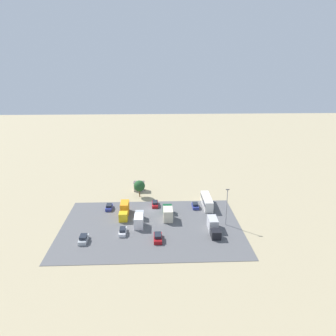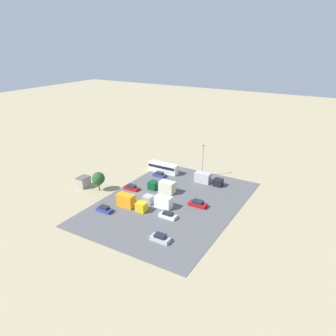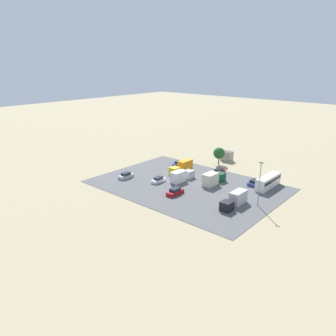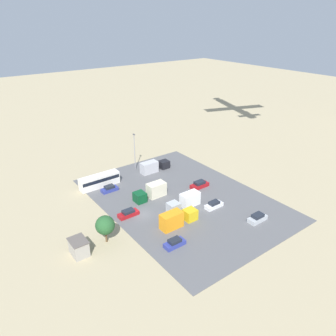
% 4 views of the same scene
% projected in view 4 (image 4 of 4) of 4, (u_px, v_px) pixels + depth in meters
% --- Properties ---
extents(ground_plane, '(400.00, 400.00, 0.00)m').
position_uv_depth(ground_plane, '(142.00, 214.00, 69.92)').
color(ground_plane, tan).
extents(parking_lot_surface, '(47.44, 33.66, 0.08)m').
position_uv_depth(parking_lot_surface, '(182.00, 199.00, 75.81)').
color(parking_lot_surface, '#565659').
rests_on(parking_lot_surface, ground).
extents(shed_building, '(3.71, 2.86, 3.04)m').
position_uv_depth(shed_building, '(79.00, 247.00, 57.64)').
color(shed_building, '#9E998E').
rests_on(shed_building, ground).
extents(bus, '(2.47, 10.05, 3.10)m').
position_uv_depth(bus, '(99.00, 180.00, 80.45)').
color(bus, silver).
rests_on(bus, ground).
extents(parked_car_0, '(1.91, 4.32, 1.61)m').
position_uv_depth(parked_car_0, '(257.00, 218.00, 67.32)').
color(parked_car_0, '#ADB2B7').
rests_on(parked_car_0, ground).
extents(parked_car_1, '(1.85, 4.02, 1.44)m').
position_uv_depth(parked_car_1, '(110.00, 189.00, 78.77)').
color(parked_car_1, navy).
rests_on(parked_car_1, ground).
extents(parked_car_2, '(1.81, 4.11, 1.47)m').
position_uv_depth(parked_car_2, '(175.00, 243.00, 60.02)').
color(parked_car_2, navy).
rests_on(parked_car_2, ground).
extents(parked_car_3, '(1.98, 4.74, 1.65)m').
position_uv_depth(parked_car_3, '(200.00, 185.00, 80.49)').
color(parked_car_3, maroon).
rests_on(parked_car_3, ground).
extents(parked_car_4, '(1.82, 4.45, 1.44)m').
position_uv_depth(parked_car_4, '(128.00, 213.00, 69.00)').
color(parked_car_4, maroon).
rests_on(parked_car_4, ground).
extents(parked_car_5, '(1.72, 4.28, 1.49)m').
position_uv_depth(parked_car_5, '(214.00, 205.00, 72.08)').
color(parked_car_5, silver).
rests_on(parked_car_5, ground).
extents(parked_truck_0, '(2.31, 8.00, 3.02)m').
position_uv_depth(parked_truck_0, '(185.00, 201.00, 71.97)').
color(parked_truck_0, '#ADB2B7').
rests_on(parked_truck_0, ground).
extents(parked_truck_1, '(2.32, 8.53, 3.00)m').
position_uv_depth(parked_truck_1, '(153.00, 167.00, 88.52)').
color(parked_truck_1, black).
rests_on(parked_truck_1, ground).
extents(parked_truck_2, '(2.33, 8.39, 3.34)m').
position_uv_depth(parked_truck_2, '(177.00, 219.00, 65.55)').
color(parked_truck_2, gold).
rests_on(parked_truck_2, ground).
extents(parked_truck_3, '(2.58, 7.92, 3.25)m').
position_uv_depth(parked_truck_3, '(152.00, 192.00, 75.72)').
color(parked_truck_3, '#0C4723').
rests_on(parked_truck_3, ground).
extents(tree_near_shed, '(3.61, 3.61, 5.52)m').
position_uv_depth(tree_near_shed, '(105.00, 225.00, 59.97)').
color(tree_near_shed, brown).
rests_on(tree_near_shed, ground).
extents(light_pole_lot_centre, '(0.90, 0.28, 10.23)m').
position_uv_depth(light_pole_lot_centre, '(135.00, 151.00, 87.80)').
color(light_pole_lot_centre, gray).
rests_on(light_pole_lot_centre, ground).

